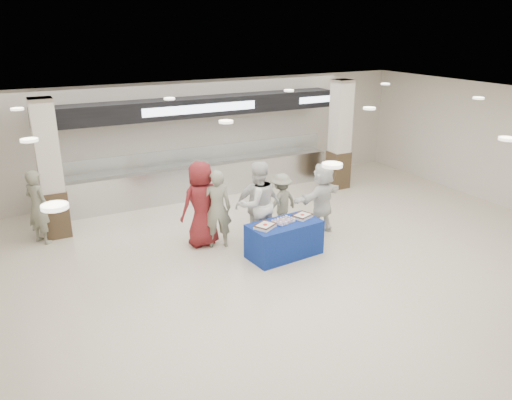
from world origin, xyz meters
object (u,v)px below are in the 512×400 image
soldier_a (217,209)px  soldier_b (281,202)px  soldier_bg (38,207)px  sheet_cake_right (302,216)px  display_table (284,239)px  civilian_white (322,199)px  chef_short (258,205)px  sheet_cake_left (265,226)px  civilian_maroon (201,204)px  chef_tall (257,204)px  cupcake_tray (283,221)px

soldier_a → soldier_b: bearing=-158.9°
soldier_bg → sheet_cake_right: bearing=-156.8°
display_table → civilian_white: size_ratio=0.91×
soldier_a → chef_short: soldier_a is taller
display_table → sheet_cake_left: (-0.49, -0.05, 0.42)m
civilian_maroon → civilian_white: size_ratio=1.13×
soldier_a → chef_tall: bearing=176.0°
display_table → soldier_bg: size_ratio=0.90×
sheet_cake_left → civilian_white: 2.03m
display_table → soldier_a: (-1.07, 1.09, 0.51)m
cupcake_tray → chef_tall: bearing=107.7°
chef_tall → soldier_b: 1.00m
cupcake_tray → soldier_a: soldier_a is taller
cupcake_tray → chef_tall: (-0.23, 0.74, 0.18)m
soldier_bg → cupcake_tray: bearing=-159.8°
chef_short → sheet_cake_right: bearing=141.6°
sheet_cake_right → soldier_a: soldier_a is taller
display_table → chef_tall: 1.00m
cupcake_tray → civilian_white: 1.54m
sheet_cake_left → chef_short: (0.34, 0.98, 0.07)m
chef_short → soldier_bg: size_ratio=1.01×
cupcake_tray → chef_short: chef_short is taller
civilian_maroon → soldier_bg: 3.66m
soldier_b → chef_short: bearing=6.1°
cupcake_tray → soldier_b: soldier_b is taller
sheet_cake_right → soldier_b: 1.15m
civilian_maroon → chef_tall: (1.10, -0.55, -0.00)m
chef_short → display_table: bearing=113.8°
soldier_bg → chef_tall: bearing=-154.2°
soldier_b → civilian_white: (0.78, -0.55, 0.14)m
sheet_cake_left → soldier_bg: soldier_bg is taller
cupcake_tray → civilian_white: bearing=24.3°
soldier_b → civilian_white: bearing=130.5°
civilian_maroon → chef_short: 1.26m
chef_tall → display_table: bearing=102.7°
chef_tall → civilian_white: (1.64, -0.10, -0.11)m
display_table → soldier_bg: 5.52m
chef_short → cupcake_tray: bearing=114.0°
soldier_b → sheet_cake_right: bearing=69.1°
civilian_maroon → soldier_a: size_ratio=1.09×
sheet_cake_left → soldier_bg: 5.13m
sheet_cake_right → soldier_a: (-1.57, 1.01, 0.09)m
civilian_maroon → sheet_cake_left: bearing=113.4°
sheet_cake_right → chef_short: size_ratio=0.28×
cupcake_tray → soldier_a: (-1.07, 1.05, 0.10)m
sheet_cake_left → civilian_maroon: size_ratio=0.27×
sheet_cake_right → soldier_b: bearing=83.6°
soldier_b → display_table: bearing=48.7°
display_table → civilian_maroon: bearing=129.4°
civilian_white → chef_tall: bearing=-21.6°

